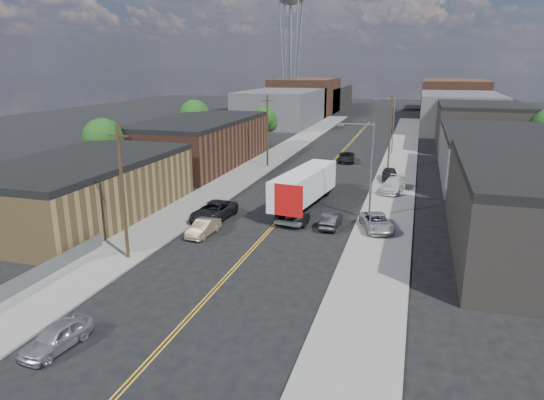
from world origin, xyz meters
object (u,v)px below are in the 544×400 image
Objects in this scene: car_right_lot_b at (393,185)px; car_ahead_truck at (346,157)px; car_right_oncoming at (331,220)px; semi_truck at (308,184)px; car_left_c at (214,211)px; car_left_a at (57,337)px; car_right_lot_c at (389,174)px; car_left_b at (203,228)px; car_right_lot_a at (377,222)px.

car_ahead_truck is (-7.66, 16.52, -0.22)m from car_right_lot_b.
semi_truck is at bearing -58.45° from car_right_oncoming.
car_left_c is at bearing -125.65° from car_right_lot_b.
car_left_a is 0.88× the size of car_right_lot_c.
semi_truck is 3.87× the size of car_left_b.
car_right_lot_b is (14.58, 36.73, 0.25)m from car_left_a.
car_left_a is 39.52m from car_right_lot_b.
car_ahead_truck is at bearing 79.95° from car_left_c.
car_right_lot_c is at bearing 58.08° from car_left_c.
car_right_lot_a reaches higher than car_left_a.
car_left_c is 21.36m from car_right_lot_b.
car_right_oncoming is at bearing 163.50° from car_right_lot_a.
car_right_lot_b reaches higher than car_ahead_truck.
car_left_a reaches higher than car_left_b.
car_left_c is 1.17× the size of car_ahead_truck.
car_left_c is (-0.88, 21.99, 0.15)m from car_left_a.
car_left_a is 26.92m from car_right_lot_a.
car_left_a is 0.80× the size of car_right_lot_a.
car_left_b is 0.82× the size of car_right_lot_a.
semi_truck is at bearing 123.35° from car_right_lot_a.
car_right_lot_b reaches higher than car_left_a.
car_left_c is 14.90m from car_right_lot_a.
car_left_a is at bearing -94.86° from semi_truck.
car_right_lot_a is at bearing 7.84° from car_left_c.
car_left_b is at bearing -116.86° from car_right_lot_b.
car_left_c reaches higher than car_left_a.
car_right_oncoming is (3.50, -6.03, -1.64)m from semi_truck.
car_left_b is at bearing -177.91° from car_right_lot_a.
semi_truck is at bearing -125.19° from car_right_lot_b.
semi_truck is 15.34m from car_right_lot_c.
semi_truck is 2.95× the size of car_right_lot_b.
car_right_lot_a is at bearing -81.78° from car_right_lot_b.
car_left_b is 14.93m from car_right_lot_a.
car_left_b is 11.22m from car_right_oncoming.
semi_truck is 12.99m from car_left_b.
car_left_c is (-7.38, -6.91, -1.48)m from semi_truck.
car_right_lot_b is at bearing 75.40° from car_left_a.
car_left_b is (-6.50, -11.12, -1.63)m from semi_truck.
car_right_oncoming is 3.99m from car_right_lot_a.
semi_truck is 7.17m from car_right_oncoming.
car_right_oncoming is (10.88, 0.88, -0.16)m from car_left_c.
car_right_lot_b is at bearing 56.26° from car_left_b.
car_right_lot_b is (15.46, 14.74, 0.10)m from car_left_c.
semi_truck reaches higher than car_ahead_truck.
car_right_lot_b is at bearing 69.13° from car_right_lot_a.
car_right_lot_c is (-0.76, 5.58, -0.00)m from car_right_lot_b.
car_ahead_truck is (6.92, 53.26, 0.03)m from car_left_a.
car_left_c is 32.22m from car_ahead_truck.
car_left_a is (-6.50, -28.90, -1.62)m from semi_truck.
car_right_lot_c is at bearing 78.96° from car_left_a.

